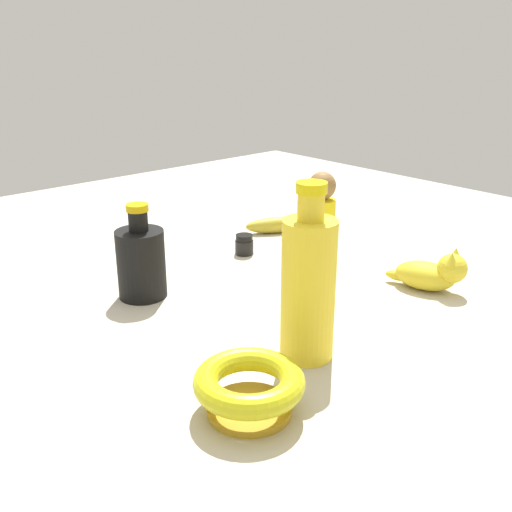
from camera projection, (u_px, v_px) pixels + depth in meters
name	position (u px, v px, depth m)	size (l,w,h in m)	color
ground	(256.00, 291.00, 1.10)	(2.00, 2.00, 0.00)	#BCB29E
person_figure_adult	(321.00, 221.00, 1.18)	(0.08, 0.08, 0.20)	yellow
cat_figurine	(433.00, 273.00, 1.09)	(0.15, 0.09, 0.08)	gold
bottle_short	(141.00, 261.00, 1.05)	(0.09, 0.09, 0.17)	black
nail_polish_jar	(244.00, 244.00, 1.28)	(0.04, 0.04, 0.04)	black
bottle_tall	(308.00, 285.00, 0.84)	(0.08, 0.08, 0.26)	yellow
bowl	(249.00, 386.00, 0.73)	(0.14, 0.14, 0.06)	#B5881C
banana	(277.00, 225.00, 1.41)	(0.16, 0.04, 0.04)	gold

